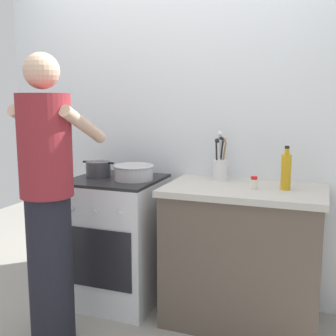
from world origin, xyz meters
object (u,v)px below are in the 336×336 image
utensil_crock (220,165)px  person (48,203)px  mixing_bowl (134,172)px  spice_bottle (254,183)px  pot (98,169)px  stove_range (117,240)px  oil_bottle (286,171)px

utensil_crock → person: size_ratio=0.20×
mixing_bowl → person: 0.68m
mixing_bowl → spice_bottle: bearing=-1.3°
mixing_bowl → person: (-0.25, -0.62, -0.10)m
spice_bottle → utensil_crock: bearing=141.6°
pot → utensil_crock: utensil_crock is taller
mixing_bowl → spice_bottle: 0.82m
spice_bottle → stove_range: bearing=178.6°
mixing_bowl → oil_bottle: (1.01, 0.03, 0.06)m
pot → oil_bottle: 1.29m
mixing_bowl → spice_bottle: (0.82, -0.02, -0.02)m
mixing_bowl → utensil_crock: size_ratio=0.84×
pot → person: 0.64m
pot → spice_bottle: (1.10, -0.03, -0.02)m
mixing_bowl → person: size_ratio=0.17×
pot → stove_range: bearing=-0.9°
stove_range → mixing_bowl: size_ratio=3.19×
stove_range → utensil_crock: size_ratio=2.68×
pot → mixing_bowl: (0.28, -0.01, 0.00)m
utensil_crock → spice_bottle: 0.34m
spice_bottle → oil_bottle: 0.20m
pot → oil_bottle: bearing=1.0°
stove_range → spice_bottle: (0.96, -0.02, 0.49)m
pot → person: (0.03, -0.63, -0.10)m
pot → mixing_bowl: size_ratio=0.85×
mixing_bowl → person: person is taller
stove_range → oil_bottle: 1.28m
stove_range → oil_bottle: (1.15, 0.03, 0.57)m
person → spice_bottle: bearing=29.3°
mixing_bowl → person: bearing=-112.1°
pot → mixing_bowl: 0.28m
oil_bottle → person: (-1.26, -0.65, -0.15)m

